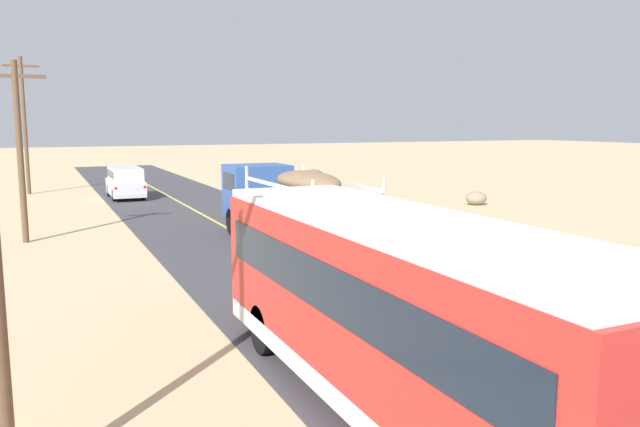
{
  "coord_description": "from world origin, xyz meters",
  "views": [
    {
      "loc": [
        -7.58,
        -10.59,
        4.68
      ],
      "look_at": [
        0.0,
        5.97,
        2.01
      ],
      "focal_mm": 34.78,
      "sensor_mm": 36.0,
      "label": 1
    }
  ],
  "objects_px": {
    "power_pole_mid": "(19,146)",
    "power_pole_far": "(24,122)",
    "car_far": "(125,181)",
    "boulder_mid_field": "(476,198)",
    "livestock_truck": "(275,197)",
    "boulder_near_shoulder": "(314,178)",
    "bus": "(396,307)"
  },
  "relations": [
    {
      "from": "livestock_truck",
      "to": "power_pole_far",
      "type": "bearing_deg",
      "value": 111.93
    },
    {
      "from": "boulder_near_shoulder",
      "to": "livestock_truck",
      "type": "bearing_deg",
      "value": -118.11
    },
    {
      "from": "car_far",
      "to": "power_pole_mid",
      "type": "relative_size",
      "value": 0.66
    },
    {
      "from": "power_pole_mid",
      "to": "power_pole_far",
      "type": "relative_size",
      "value": 0.79
    },
    {
      "from": "livestock_truck",
      "to": "power_pole_mid",
      "type": "relative_size",
      "value": 1.38
    },
    {
      "from": "car_far",
      "to": "bus",
      "type": "bearing_deg",
      "value": -89.71
    },
    {
      "from": "bus",
      "to": "car_far",
      "type": "relative_size",
      "value": 2.16
    },
    {
      "from": "power_pole_mid",
      "to": "boulder_near_shoulder",
      "type": "height_order",
      "value": "power_pole_mid"
    },
    {
      "from": "power_pole_mid",
      "to": "power_pole_far",
      "type": "height_order",
      "value": "power_pole_far"
    },
    {
      "from": "power_pole_mid",
      "to": "power_pole_far",
      "type": "xyz_separation_m",
      "value": [
        0.0,
        18.5,
        0.95
      ]
    },
    {
      "from": "livestock_truck",
      "to": "car_far",
      "type": "xyz_separation_m",
      "value": [
        -3.51,
        17.23,
        -0.7
      ]
    },
    {
      "from": "power_pole_far",
      "to": "bus",
      "type": "bearing_deg",
      "value": -81.25
    },
    {
      "from": "livestock_truck",
      "to": "car_far",
      "type": "relative_size",
      "value": 2.1
    },
    {
      "from": "bus",
      "to": "car_far",
      "type": "distance_m",
      "value": 31.74
    },
    {
      "from": "bus",
      "to": "boulder_mid_field",
      "type": "height_order",
      "value": "bus"
    },
    {
      "from": "car_far",
      "to": "boulder_mid_field",
      "type": "relative_size",
      "value": 3.71
    },
    {
      "from": "boulder_mid_field",
      "to": "boulder_near_shoulder",
      "type": "bearing_deg",
      "value": 107.37
    },
    {
      "from": "boulder_mid_field",
      "to": "car_far",
      "type": "bearing_deg",
      "value": 147.09
    },
    {
      "from": "bus",
      "to": "power_pole_mid",
      "type": "relative_size",
      "value": 1.42
    },
    {
      "from": "power_pole_mid",
      "to": "bus",
      "type": "bearing_deg",
      "value": -72.87
    },
    {
      "from": "bus",
      "to": "livestock_truck",
      "type": "bearing_deg",
      "value": 76.99
    },
    {
      "from": "power_pole_mid",
      "to": "boulder_mid_field",
      "type": "height_order",
      "value": "power_pole_mid"
    },
    {
      "from": "boulder_near_shoulder",
      "to": "power_pole_mid",
      "type": "bearing_deg",
      "value": -141.77
    },
    {
      "from": "bus",
      "to": "power_pole_mid",
      "type": "bearing_deg",
      "value": 107.13
    },
    {
      "from": "power_pole_far",
      "to": "boulder_near_shoulder",
      "type": "distance_m",
      "value": 19.95
    },
    {
      "from": "livestock_truck",
      "to": "boulder_near_shoulder",
      "type": "relative_size",
      "value": 5.29
    },
    {
      "from": "livestock_truck",
      "to": "boulder_near_shoulder",
      "type": "xyz_separation_m",
      "value": [
        10.2,
        19.1,
        -1.16
      ]
    },
    {
      "from": "power_pole_mid",
      "to": "boulder_near_shoulder",
      "type": "distance_m",
      "value": 24.69
    },
    {
      "from": "power_pole_far",
      "to": "car_far",
      "type": "bearing_deg",
      "value": -43.32
    },
    {
      "from": "boulder_mid_field",
      "to": "power_pole_far",
      "type": "bearing_deg",
      "value": 144.37
    },
    {
      "from": "car_far",
      "to": "power_pole_mid",
      "type": "distance_m",
      "value": 14.64
    },
    {
      "from": "car_far",
      "to": "power_pole_far",
      "type": "bearing_deg",
      "value": 136.68
    }
  ]
}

